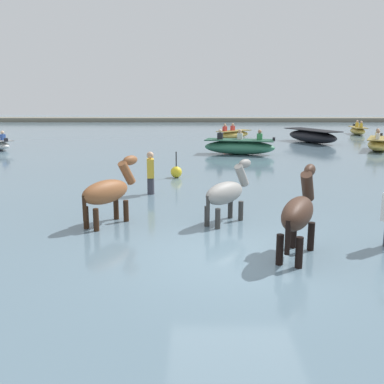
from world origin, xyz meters
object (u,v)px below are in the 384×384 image
(horse_flank_grey, at_px, (226,194))
(boat_mid_channel, at_px, (379,144))
(boat_far_offshore, at_px, (239,147))
(horse_trailing_dark_bay, at_px, (298,215))
(horse_lead_chestnut, at_px, (108,193))
(boat_near_starboard, at_px, (234,134))
(boat_near_port, at_px, (358,131))
(person_spectator_far, at_px, (151,178))
(channel_buoy, at_px, (176,172))
(boat_distant_east, at_px, (312,136))

(horse_flank_grey, distance_m, boat_mid_channel, 15.89)
(boat_far_offshore, bearing_deg, boat_mid_channel, 12.15)
(boat_mid_channel, bearing_deg, horse_trailing_dark_bay, -116.55)
(horse_lead_chestnut, xyz_separation_m, boat_near_starboard, (4.48, 19.70, -0.44))
(boat_near_port, distance_m, person_spectator_far, 23.48)
(boat_near_port, height_order, boat_near_starboard, boat_near_port)
(boat_far_offshore, relative_size, person_spectator_far, 2.18)
(horse_lead_chestnut, relative_size, horse_trailing_dark_bay, 0.95)
(horse_lead_chestnut, relative_size, boat_near_port, 0.71)
(boat_mid_channel, relative_size, boat_near_starboard, 1.22)
(boat_near_port, height_order, channel_buoy, boat_near_port)
(horse_flank_grey, relative_size, boat_far_offshore, 0.50)
(boat_far_offshore, xyz_separation_m, boat_near_port, (9.55, 10.82, -0.08))
(person_spectator_far, bearing_deg, boat_distant_east, 59.48)
(person_spectator_far, bearing_deg, horse_trailing_dark_bay, -58.35)
(horse_flank_grey, xyz_separation_m, boat_near_port, (11.00, 22.48, -0.37))
(horse_flank_grey, height_order, boat_far_offshore, horse_flank_grey)
(horse_trailing_dark_bay, distance_m, boat_near_port, 26.51)
(horse_trailing_dark_bay, distance_m, boat_distant_east, 19.78)
(boat_near_starboard, bearing_deg, horse_lead_chestnut, -102.80)
(boat_distant_east, relative_size, channel_buoy, 4.62)
(boat_distant_east, relative_size, person_spectator_far, 2.57)
(horse_lead_chestnut, distance_m, boat_near_starboard, 20.21)
(horse_trailing_dark_bay, relative_size, boat_near_port, 0.74)
(horse_trailing_dark_bay, bearing_deg, boat_near_starboard, 88.05)
(horse_flank_grey, xyz_separation_m, boat_near_starboard, (1.86, 19.56, -0.38))
(boat_distant_east, height_order, boat_near_starboard, boat_near_starboard)
(horse_lead_chestnut, bearing_deg, channel_buoy, 77.31)
(horse_trailing_dark_bay, bearing_deg, boat_near_port, 68.11)
(horse_trailing_dark_bay, distance_m, person_spectator_far, 5.92)
(horse_flank_grey, height_order, boat_distant_east, horse_flank_grey)
(horse_lead_chestnut, distance_m, channel_buoy, 5.82)
(boat_mid_channel, xyz_separation_m, channel_buoy, (-10.13, -7.71, -0.13))
(boat_near_port, xyz_separation_m, boat_distant_east, (-4.70, -5.51, 0.10))
(channel_buoy, bearing_deg, person_spectator_far, -103.69)
(boat_near_port, bearing_deg, boat_mid_channel, -103.45)
(boat_near_port, relative_size, boat_near_starboard, 1.03)
(boat_far_offshore, bearing_deg, horse_flank_grey, -97.09)
(horse_lead_chestnut, relative_size, boat_mid_channel, 0.60)
(boat_mid_channel, relative_size, channel_buoy, 3.42)
(horse_flank_grey, xyz_separation_m, person_spectator_far, (-1.98, 2.92, -0.18))
(boat_near_port, bearing_deg, boat_near_starboard, -162.32)
(boat_distant_east, bearing_deg, channel_buoy, -123.75)
(boat_distant_east, xyz_separation_m, boat_near_starboard, (-4.45, 2.59, -0.12))
(horse_flank_grey, xyz_separation_m, boat_distant_east, (6.30, 16.97, -0.27))
(horse_trailing_dark_bay, relative_size, channel_buoy, 2.15)
(boat_near_starboard, bearing_deg, horse_trailing_dark_bay, -91.95)
(horse_lead_chestnut, distance_m, boat_mid_channel, 17.58)
(boat_distant_east, xyz_separation_m, channel_buoy, (-7.65, -11.45, -0.18))
(boat_far_offshore, distance_m, boat_distant_east, 7.20)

